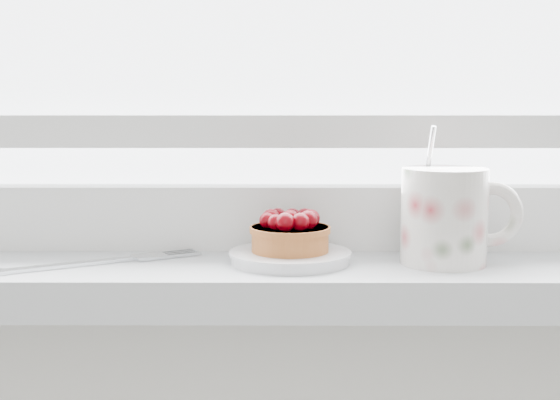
{
  "coord_description": "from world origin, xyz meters",
  "views": [
    {
      "loc": [
        0.01,
        1.11,
        1.1
      ],
      "look_at": [
        0.01,
        1.88,
        1.01
      ],
      "focal_mm": 50.0,
      "sensor_mm": 36.0,
      "label": 1
    }
  ],
  "objects_px": {
    "saucer": "(290,257)",
    "raspberry_tart": "(290,233)",
    "floral_mug": "(447,214)",
    "fork": "(95,262)"
  },
  "relations": [
    {
      "from": "fork",
      "to": "floral_mug",
      "type": "bearing_deg",
      "value": 0.65
    },
    {
      "from": "floral_mug",
      "to": "raspberry_tart",
      "type": "bearing_deg",
      "value": 178.88
    },
    {
      "from": "raspberry_tart",
      "to": "floral_mug",
      "type": "bearing_deg",
      "value": -1.12
    },
    {
      "from": "floral_mug",
      "to": "fork",
      "type": "relative_size",
      "value": 0.69
    },
    {
      "from": "raspberry_tart",
      "to": "fork",
      "type": "distance_m",
      "value": 0.2
    },
    {
      "from": "saucer",
      "to": "raspberry_tart",
      "type": "bearing_deg",
      "value": -35.07
    },
    {
      "from": "floral_mug",
      "to": "saucer",
      "type": "bearing_deg",
      "value": 178.84
    },
    {
      "from": "saucer",
      "to": "fork",
      "type": "relative_size",
      "value": 0.61
    },
    {
      "from": "saucer",
      "to": "floral_mug",
      "type": "relative_size",
      "value": 0.89
    },
    {
      "from": "raspberry_tart",
      "to": "floral_mug",
      "type": "relative_size",
      "value": 0.59
    }
  ]
}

